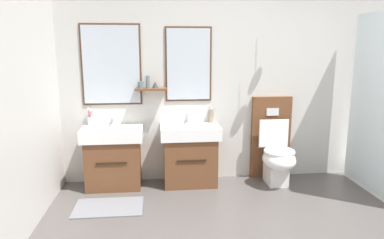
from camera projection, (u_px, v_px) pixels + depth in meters
name	position (u px, v px, depth m)	size (l,w,h in m)	color
wall_back	(246.00, 68.00, 4.23)	(4.62, 0.61, 2.67)	beige
bath_mat	(109.00, 207.00, 3.56)	(0.68, 0.44, 0.01)	slate
vanity_sink_left	(114.00, 156.00, 4.04)	(0.68, 0.43, 0.70)	brown
tap_on_left_sink	(114.00, 118.00, 4.10)	(0.03, 0.13, 0.11)	silver
vanity_sink_right	(190.00, 153.00, 4.13)	(0.68, 0.43, 0.70)	brown
tap_on_right_sink	(189.00, 117.00, 4.19)	(0.03, 0.13, 0.11)	silver
toilet	(275.00, 151.00, 4.20)	(0.48, 0.62, 1.00)	brown
toothbrush_cup	(91.00, 120.00, 4.07)	(0.07, 0.07, 0.21)	silver
soap_dispenser	(211.00, 115.00, 4.21)	(0.06, 0.06, 0.20)	gray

